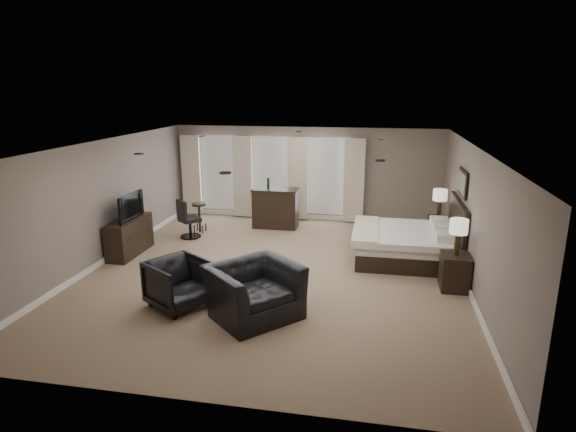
% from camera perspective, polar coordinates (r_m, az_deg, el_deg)
% --- Properties ---
extents(room, '(7.60, 8.60, 2.64)m').
position_cam_1_polar(room, '(9.49, -1.63, 0.60)').
color(room, '#836A53').
rests_on(room, ground).
extents(window_bay, '(5.25, 0.20, 2.30)m').
position_cam_1_polar(window_bay, '(13.64, -2.08, 4.66)').
color(window_bay, silver).
rests_on(window_bay, room).
extents(bed, '(2.15, 2.05, 1.37)m').
position_cam_1_polar(bed, '(10.71, 13.52, -1.56)').
color(bed, silver).
rests_on(bed, ground).
extents(nightstand_near, '(0.50, 0.61, 0.67)m').
position_cam_1_polar(nightstand_near, '(9.54, 19.13, -6.27)').
color(nightstand_near, black).
rests_on(nightstand_near, ground).
extents(nightstand_far, '(0.46, 0.56, 0.61)m').
position_cam_1_polar(nightstand_far, '(12.28, 17.27, -1.52)').
color(nightstand_far, black).
rests_on(nightstand_far, ground).
extents(lamp_near, '(0.33, 0.33, 0.68)m').
position_cam_1_polar(lamp_near, '(9.33, 19.49, -2.39)').
color(lamp_near, beige).
rests_on(lamp_near, nightstand_near).
extents(lamp_far, '(0.34, 0.34, 0.69)m').
position_cam_1_polar(lamp_far, '(12.12, 17.51, 1.43)').
color(lamp_far, beige).
rests_on(lamp_far, nightstand_far).
extents(wall_art, '(0.04, 0.96, 0.56)m').
position_cam_1_polar(wall_art, '(10.58, 19.95, 3.71)').
color(wall_art, slate).
rests_on(wall_art, room).
extents(dresser, '(0.45, 1.40, 0.82)m').
position_cam_1_polar(dresser, '(11.40, -18.26, -2.34)').
color(dresser, black).
rests_on(dresser, ground).
extents(tv, '(0.59, 1.03, 0.13)m').
position_cam_1_polar(tv, '(11.27, -18.46, -0.04)').
color(tv, black).
rests_on(tv, dresser).
extents(armchair_near, '(1.58, 1.60, 1.19)m').
position_cam_1_polar(armchair_near, '(7.91, -4.06, -7.87)').
color(armchair_near, black).
rests_on(armchair_near, ground).
extents(armchair_far, '(1.20, 1.21, 0.93)m').
position_cam_1_polar(armchair_far, '(8.49, -12.83, -7.54)').
color(armchair_far, black).
rests_on(armchair_far, ground).
extents(bar_counter, '(1.22, 0.63, 1.06)m').
position_cam_1_polar(bar_counter, '(12.87, -1.47, 0.97)').
color(bar_counter, black).
rests_on(bar_counter, ground).
extents(bar_stool_left, '(0.46, 0.46, 0.77)m').
position_cam_1_polar(bar_stool_left, '(12.67, -10.44, -0.19)').
color(bar_stool_left, black).
rests_on(bar_stool_left, ground).
extents(bar_stool_right, '(0.46, 0.46, 0.79)m').
position_cam_1_polar(bar_stool_right, '(13.06, -0.90, 0.56)').
color(bar_stool_right, black).
rests_on(bar_stool_right, ground).
extents(desk_chair, '(0.71, 0.71, 0.99)m').
position_cam_1_polar(desk_chair, '(12.22, -11.57, -0.29)').
color(desk_chair, black).
rests_on(desk_chair, ground).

